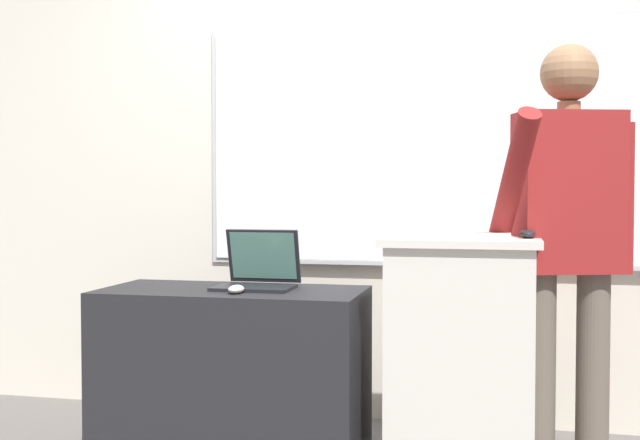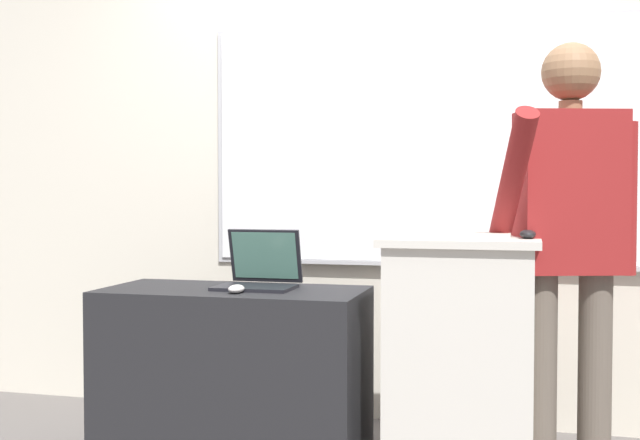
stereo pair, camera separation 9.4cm
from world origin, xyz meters
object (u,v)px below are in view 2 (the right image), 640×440
at_px(computer_mouse_by_laptop, 236,289).
at_px(person_presenter, 569,230).
at_px(laptop, 260,271).
at_px(wireless_keyboard, 457,235).
at_px(lectern_podium, 461,361).
at_px(computer_mouse_by_keyboard, 528,234).
at_px(side_desk, 234,378).

bearing_deg(computer_mouse_by_laptop, person_presenter, 10.94).
bearing_deg(laptop, wireless_keyboard, -8.21).
xyz_separation_m(lectern_podium, wireless_keyboard, (-0.01, -0.07, 0.50)).
bearing_deg(laptop, person_presenter, 1.89).
height_order(computer_mouse_by_laptop, computer_mouse_by_keyboard, computer_mouse_by_keyboard).
relative_size(person_presenter, wireless_keyboard, 4.31).
relative_size(side_desk, person_presenter, 0.63).
relative_size(lectern_podium, laptop, 3.02).
relative_size(wireless_keyboard, computer_mouse_by_keyboard, 4.04).
height_order(side_desk, computer_mouse_by_keyboard, computer_mouse_by_keyboard).
relative_size(side_desk, wireless_keyboard, 2.72).
distance_m(wireless_keyboard, computer_mouse_by_laptop, 0.90).
relative_size(wireless_keyboard, computer_mouse_by_laptop, 4.04).
distance_m(person_presenter, computer_mouse_by_laptop, 1.34).
height_order(person_presenter, wireless_keyboard, person_presenter).
bearing_deg(wireless_keyboard, lectern_podium, 79.10).
bearing_deg(side_desk, person_presenter, 5.19).
height_order(lectern_podium, computer_mouse_by_laptop, lectern_podium).
height_order(side_desk, computer_mouse_by_laptop, computer_mouse_by_laptop).
height_order(person_presenter, laptop, person_presenter).
bearing_deg(lectern_podium, laptop, 176.37).
bearing_deg(wireless_keyboard, laptop, 171.79).
relative_size(laptop, computer_mouse_by_keyboard, 3.26).
distance_m(laptop, computer_mouse_by_laptop, 0.22).
bearing_deg(person_presenter, lectern_podium, 175.99).
height_order(laptop, computer_mouse_by_laptop, laptop).
distance_m(side_desk, laptop, 0.46).
bearing_deg(computer_mouse_by_keyboard, side_desk, 178.87).
relative_size(lectern_podium, computer_mouse_by_keyboard, 9.84).
distance_m(side_desk, computer_mouse_by_keyboard, 1.35).
height_order(person_presenter, computer_mouse_by_laptop, person_presenter).
xyz_separation_m(side_desk, laptop, (0.09, 0.08, 0.45)).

